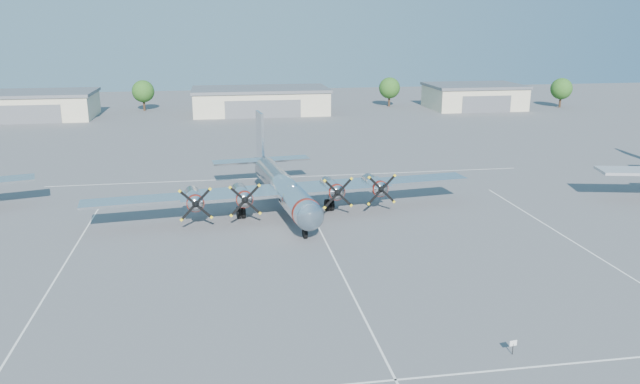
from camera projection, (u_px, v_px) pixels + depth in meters
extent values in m
plane|color=#505052|center=(327.00, 244.00, 55.46)|extent=(260.00, 260.00, 0.00)
cube|color=silver|center=(53.00, 283.00, 47.26)|extent=(0.15, 40.00, 0.01)
cube|color=silver|center=(338.00, 265.00, 50.71)|extent=(0.15, 40.00, 0.01)
cube|color=silver|center=(586.00, 250.00, 54.15)|extent=(0.15, 40.00, 0.01)
cube|color=silver|center=(396.00, 380.00, 34.54)|extent=(60.00, 0.15, 0.01)
cube|color=silver|center=(293.00, 177.00, 79.24)|extent=(60.00, 0.15, 0.01)
cube|color=beige|center=(38.00, 107.00, 125.77)|extent=(22.00, 14.00, 4.80)
cube|color=slate|center=(36.00, 93.00, 125.05)|extent=(22.60, 14.60, 0.60)
cube|color=slate|center=(28.00, 115.00, 119.22)|extent=(12.10, 0.20, 3.60)
cube|color=beige|center=(261.00, 102.00, 132.81)|extent=(28.00, 14.00, 4.80)
cube|color=slate|center=(260.00, 89.00, 132.09)|extent=(28.60, 14.60, 0.60)
cube|color=slate|center=(263.00, 109.00, 126.26)|extent=(15.40, 0.20, 3.60)
cube|color=beige|center=(474.00, 98.00, 140.32)|extent=(20.00, 14.00, 4.80)
cube|color=slate|center=(475.00, 85.00, 139.60)|extent=(20.60, 14.60, 0.60)
cube|color=slate|center=(487.00, 104.00, 133.78)|extent=(11.00, 0.20, 3.60)
cylinder|color=#382619|center=(144.00, 104.00, 136.77)|extent=(0.50, 0.50, 2.80)
sphere|color=#2A4F16|center=(143.00, 91.00, 136.01)|extent=(4.80, 4.80, 4.80)
cylinder|color=#382619|center=(389.00, 100.00, 143.48)|extent=(0.50, 0.50, 2.80)
sphere|color=#2A4F16|center=(389.00, 88.00, 142.72)|extent=(4.80, 4.80, 4.80)
cylinder|color=#382619|center=(560.00, 101.00, 141.82)|extent=(0.50, 0.50, 2.80)
sphere|color=#2A4F16|center=(561.00, 89.00, 141.06)|extent=(4.80, 4.80, 4.80)
cylinder|color=black|center=(513.00, 349.00, 37.09)|extent=(0.05, 0.05, 0.70)
cube|color=white|center=(513.00, 343.00, 36.98)|extent=(0.48, 0.10, 0.35)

